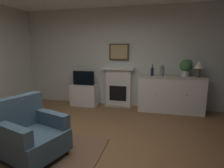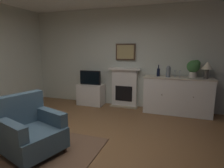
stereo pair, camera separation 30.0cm
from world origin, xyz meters
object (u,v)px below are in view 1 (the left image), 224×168
Objects in this scene: vase_decorative at (162,71)px; tv_cabinet at (84,95)px; potted_plant_small at (186,66)px; wine_glass_left at (168,71)px; framed_picture at (119,52)px; armchair at (31,134)px; table_lamp at (199,66)px; tv_set at (84,78)px; wine_bottle at (152,72)px; wine_glass_center at (173,72)px; sideboard_cabinet at (171,94)px; fireplace_unit at (118,87)px.

tv_cabinet is (-2.14, 0.06, -0.77)m from vase_decorative.
vase_decorative is 0.65× the size of potted_plant_small.
vase_decorative is (-0.16, -0.09, 0.02)m from wine_glass_left.
vase_decorative reaches higher than wine_glass_left.
framed_picture is at bearing 172.15° from wine_glass_left.
armchair is (-0.73, -2.90, -1.15)m from framed_picture.
table_lamp is 1.42× the size of vase_decorative.
tv_cabinet is (-0.97, -0.21, -1.23)m from framed_picture.
wine_glass_left reaches higher than tv_set.
wine_bottle is 0.52m from wine_glass_center.
armchair is (-1.90, -2.62, -0.69)m from vase_decorative.
framed_picture is 3.33× the size of wine_glass_left.
framed_picture is at bearing 171.09° from wine_glass_center.
framed_picture is 1.59m from tv_cabinet.
wine_glass_center is at bearing -0.43° from tv_cabinet.
armchair is at bearing -129.14° from wine_glass_center.
wine_bottle is 3.22m from armchair.
wine_bottle is (-0.49, 0.01, 0.57)m from sideboard_cabinet.
wine_glass_center is (0.11, -0.04, 0.00)m from wine_glass_left.
fireplace_unit reaches higher than tv_set.
tv_cabinet is at bearing -167.99° from framed_picture.
wine_glass_left is 2.32m from tv_set.
wine_glass_center reaches higher than tv_cabinet.
armchair is at bearing -84.88° from tv_cabinet.
tv_set is at bearing -179.80° from sideboard_cabinet.
potted_plant_small is 3.77m from armchair.
potted_plant_small is (2.72, 0.03, 0.89)m from tv_cabinet.
fireplace_unit is 1.06m from wine_bottle.
armchair is (0.24, -2.69, 0.08)m from tv_cabinet.
vase_decorative is at bearing -170.20° from wine_glass_center.
wine_glass_left is at bearing 0.61° from tv_cabinet.
armchair is (-0.73, -2.85, -0.17)m from fireplace_unit.
wine_glass_left is at bearing -179.17° from potted_plant_small.
wine_glass_left is 0.16× the size of armchair.
wine_bottle is 0.67× the size of potted_plant_small.
wine_glass_left is 0.12m from wine_glass_center.
vase_decorative is 0.28× the size of armchair.
framed_picture reaches higher than fireplace_unit.
tv_set is 1.44× the size of potted_plant_small.
potted_plant_small is at bearing 1.13° from tv_set.
tv_set is (-1.90, -0.02, -0.24)m from wine_bottle.
fireplace_unit reaches higher than sideboard_cabinet.
tv_set is 2.75m from potted_plant_small.
wine_glass_center is (0.03, -0.00, 0.59)m from sideboard_cabinet.
wine_bottle is at bearing -175.80° from wine_glass_left.
sideboard_cabinet is (1.41, -0.22, -1.07)m from framed_picture.
vase_decorative is (1.17, -0.23, 0.52)m from fireplace_unit.
table_lamp is 0.53× the size of tv_cabinet.
framed_picture reaches higher than sideboard_cabinet.
framed_picture is at bearing 75.77° from armchair.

